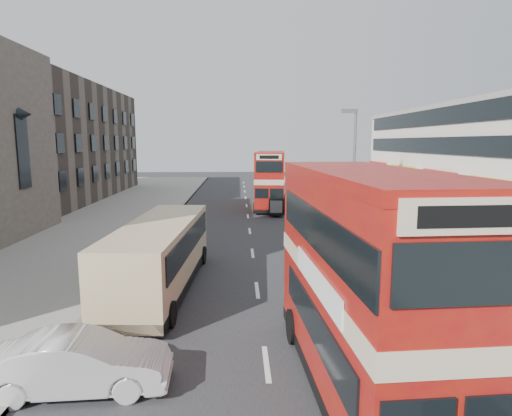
% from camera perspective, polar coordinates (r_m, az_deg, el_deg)
% --- Properties ---
extents(ground, '(160.00, 160.00, 0.00)m').
position_cam_1_polar(ground, '(10.98, 2.13, -24.93)').
color(ground, '#28282B').
rests_on(ground, ground).
extents(road_surface, '(12.00, 90.00, 0.01)m').
position_cam_1_polar(road_surface, '(29.75, -0.84, -3.07)').
color(road_surface, '#28282B').
rests_on(road_surface, ground).
extents(pavement_right, '(12.00, 90.00, 0.15)m').
position_cam_1_polar(pavement_right, '(32.34, 20.96, -2.57)').
color(pavement_right, gray).
rests_on(pavement_right, ground).
extents(pavement_left, '(12.00, 90.00, 0.15)m').
position_cam_1_polar(pavement_left, '(31.79, -23.04, -2.88)').
color(pavement_left, gray).
rests_on(pavement_left, ground).
extents(kerb_left, '(0.20, 90.00, 0.16)m').
position_cam_1_polar(kerb_left, '(30.20, -12.50, -2.96)').
color(kerb_left, gray).
rests_on(kerb_left, ground).
extents(kerb_right, '(0.20, 90.00, 0.16)m').
position_cam_1_polar(kerb_right, '(30.50, 10.71, -2.79)').
color(kerb_right, gray).
rests_on(kerb_right, ground).
extents(brick_terrace, '(14.00, 28.00, 12.00)m').
position_cam_1_polar(brick_terrace, '(51.69, -26.86, 7.70)').
color(brick_terrace, '#66594C').
rests_on(brick_terrace, ground).
extents(street_lamp, '(1.00, 0.20, 8.12)m').
position_cam_1_polar(street_lamp, '(28.09, 12.74, 5.86)').
color(street_lamp, slate).
rests_on(street_lamp, ground).
extents(bus_main, '(3.08, 9.61, 5.27)m').
position_cam_1_polar(bus_main, '(10.75, 14.43, -9.50)').
color(bus_main, black).
rests_on(bus_main, ground).
extents(bus_second, '(3.33, 9.36, 5.05)m').
position_cam_1_polar(bus_second, '(39.47, 1.94, 3.74)').
color(bus_second, black).
rests_on(bus_second, ground).
extents(coach, '(3.10, 10.05, 2.63)m').
position_cam_1_polar(coach, '(18.33, -12.55, -5.80)').
color(coach, black).
rests_on(coach, ground).
extents(car_left_front, '(4.46, 1.76, 1.44)m').
position_cam_1_polar(car_left_front, '(12.01, -22.32, -18.47)').
color(car_left_front, silver).
rests_on(car_left_front, ground).
extents(car_right_a, '(5.00, 2.13, 1.44)m').
position_cam_1_polar(car_right_a, '(24.89, 12.20, -3.92)').
color(car_right_a, maroon).
rests_on(car_right_a, ground).
extents(car_right_b, '(4.40, 2.10, 1.21)m').
position_cam_1_polar(car_right_b, '(33.18, 8.67, -0.88)').
color(car_right_b, '#BB5F12').
rests_on(car_right_b, ground).
extents(pedestrian_near, '(0.70, 0.61, 1.58)m').
position_cam_1_polar(pedestrian_near, '(25.54, 19.69, -3.41)').
color(pedestrian_near, gray).
rests_on(pedestrian_near, pavement_right).
extents(pedestrian_far, '(1.10, 0.91, 1.76)m').
position_cam_1_polar(pedestrian_far, '(39.75, 10.18, 1.28)').
color(pedestrian_far, gray).
rests_on(pedestrian_far, pavement_right).
extents(cyclist, '(0.76, 1.99, 2.09)m').
position_cam_1_polar(cyclist, '(27.82, 8.95, -2.56)').
color(cyclist, gray).
rests_on(cyclist, ground).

